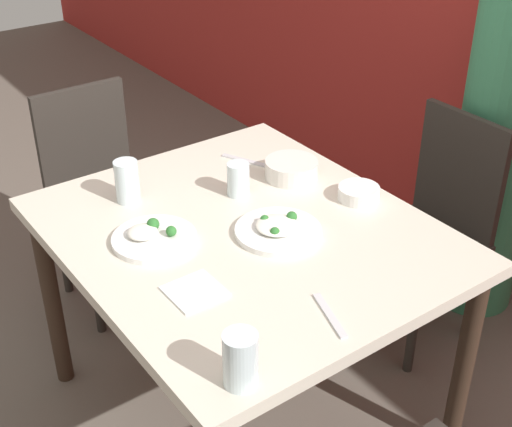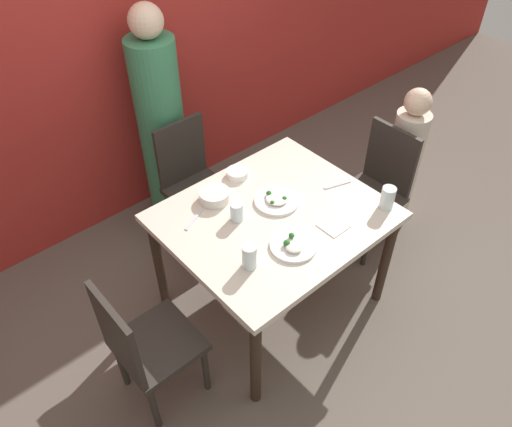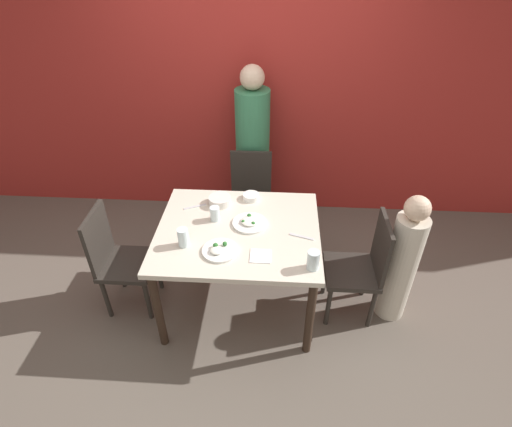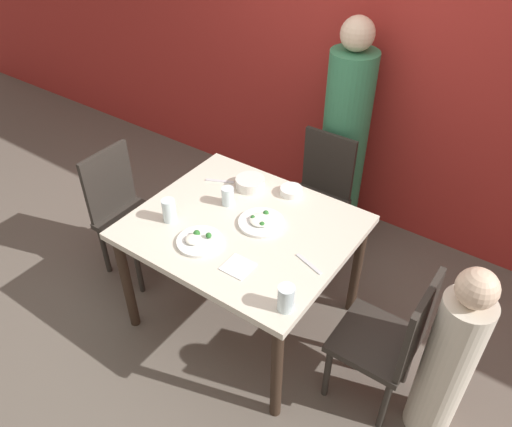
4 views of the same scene
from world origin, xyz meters
name	(u,v)px [view 4 (image 4 of 4)]	position (x,y,z in m)	size (l,w,h in m)	color
ground_plane	(245,315)	(0.00, 0.00, 0.00)	(10.00, 10.00, 0.00)	#60564C
wall_back	(369,44)	(0.00, 1.45, 1.35)	(10.00, 0.06, 2.70)	#A82823
dining_table	(243,236)	(0.00, 0.00, 0.67)	(1.19, 1.02, 0.76)	beige
chair_adult_spot	(318,194)	(0.03, 0.85, 0.48)	(0.40, 0.40, 0.90)	#2D2823
chair_child_spot	(390,339)	(0.93, -0.03, 0.48)	(0.40, 0.40, 0.90)	#2D2823
chair_empty_left	(125,211)	(-0.93, -0.06, 0.48)	(0.40, 0.40, 0.90)	#2D2823
person_adult	(344,140)	(0.03, 1.18, 0.75)	(0.32, 0.32, 1.61)	#387F56
person_child	(448,362)	(1.22, -0.03, 0.52)	(0.23, 0.23, 1.11)	beige
bowl_curry	(250,183)	(-0.17, 0.32, 0.80)	(0.18, 0.18, 0.06)	silver
plate_rice_adult	(199,241)	(-0.10, -0.25, 0.78)	(0.25, 0.25, 0.06)	white
plate_rice_child	(261,222)	(0.08, 0.07, 0.78)	(0.26, 0.26, 0.05)	white
bowl_rice_small	(291,191)	(0.07, 0.40, 0.79)	(0.13, 0.13, 0.04)	white
glass_water_tall	(169,210)	(-0.36, -0.20, 0.83)	(0.08, 0.08, 0.14)	silver
glass_water_short	(286,298)	(0.52, -0.37, 0.83)	(0.08, 0.08, 0.14)	silver
glass_water_center	(228,196)	(-0.18, 0.11, 0.82)	(0.07, 0.07, 0.11)	silver
napkin_folded	(238,267)	(0.18, -0.28, 0.76)	(0.14, 0.14, 0.01)	white
fork_steel	(309,264)	(0.46, -0.06, 0.76)	(0.18, 0.07, 0.01)	silver
spoon_steel	(220,181)	(-0.37, 0.26, 0.76)	(0.17, 0.09, 0.01)	silver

